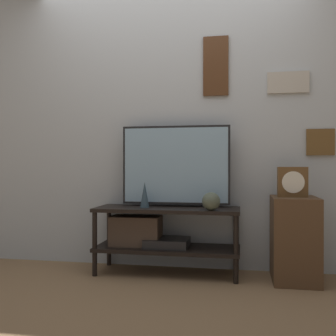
% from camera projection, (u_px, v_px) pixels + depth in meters
% --- Properties ---
extents(ground_plane, '(12.00, 12.00, 0.00)m').
position_uv_depth(ground_plane, '(161.00, 282.00, 3.04)').
color(ground_plane, '#846647').
extents(wall_back, '(6.40, 0.08, 2.70)m').
position_uv_depth(wall_back, '(173.00, 116.00, 3.53)').
color(wall_back, '#B2BCC6').
rests_on(wall_back, ground_plane).
extents(media_console, '(1.20, 0.42, 0.55)m').
position_uv_depth(media_console, '(155.00, 232.00, 3.30)').
color(media_console, black).
rests_on(media_console, ground_plane).
extents(television, '(0.93, 0.05, 0.69)m').
position_uv_depth(television, '(176.00, 165.00, 3.36)').
color(television, black).
rests_on(television, media_console).
extents(vase_round_glass, '(0.14, 0.14, 0.14)m').
position_uv_depth(vase_round_glass, '(211.00, 201.00, 3.07)').
color(vase_round_glass, '#4C5647').
rests_on(vase_round_glass, media_console).
extents(vase_slim_bronze, '(0.08, 0.08, 0.21)m').
position_uv_depth(vase_slim_bronze, '(145.00, 195.00, 3.29)').
color(vase_slim_bronze, '#2D4251').
rests_on(vase_slim_bronze, media_console).
extents(side_table, '(0.35, 0.46, 0.66)m').
position_uv_depth(side_table, '(294.00, 239.00, 3.08)').
color(side_table, '#513823').
rests_on(side_table, ground_plane).
extents(mantel_clock, '(0.23, 0.11, 0.24)m').
position_uv_depth(mantel_clock, '(292.00, 182.00, 3.08)').
color(mantel_clock, brown).
rests_on(mantel_clock, side_table).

